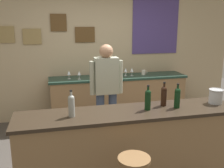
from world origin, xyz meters
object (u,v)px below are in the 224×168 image
object	(u,v)px
wine_glass_c	(126,70)
coffee_mug	(144,72)
wine_glass_a	(69,73)
wine_bottle_d	(177,97)
wine_bottle_b	(148,99)
bartender	(106,88)
ice_bucket	(216,96)
wine_bottle_c	(164,95)
wine_glass_b	(79,73)
wine_bottle_a	(71,105)
wine_glass_d	(132,70)

from	to	relation	value
wine_glass_c	coffee_mug	bearing A→B (deg)	2.85
wine_glass_a	coffee_mug	distance (m)	1.51
wine_bottle_d	wine_bottle_b	bearing A→B (deg)	178.85
bartender	ice_bucket	bearing A→B (deg)	-39.60
wine_bottle_c	wine_bottle_d	world-z (taller)	same
wine_glass_a	wine_glass_c	world-z (taller)	same
wine_glass_b	wine_bottle_d	bearing A→B (deg)	-63.73
wine_bottle_a	wine_glass_c	distance (m)	2.43
wine_glass_b	ice_bucket	bearing A→B (deg)	-51.35
bartender	wine_bottle_d	xyz separation A→B (m)	(0.66, -1.06, 0.12)
bartender	wine_bottle_c	distance (m)	1.09
wine_bottle_c	ice_bucket	distance (m)	0.70
bartender	ice_bucket	size ratio (longest dim) A/B	8.61
coffee_mug	wine_glass_b	bearing A→B (deg)	-174.69
bartender	wine_glass_c	distance (m)	1.19
wine_glass_d	coffee_mug	bearing A→B (deg)	8.05
ice_bucket	bartender	bearing A→B (deg)	140.40
bartender	wine_bottle_a	bearing A→B (deg)	-120.40
wine_bottle_c	wine_glass_d	xyz separation A→B (m)	(0.21, 1.95, -0.05)
wine_bottle_b	wine_glass_c	xyz separation A→B (m)	(0.34, 2.08, -0.05)
wine_bottle_a	wine_glass_b	distance (m)	2.01
wine_bottle_a	wine_bottle_d	size ratio (longest dim) A/B	1.00
bartender	wine_glass_b	xyz separation A→B (m)	(-0.32, 0.92, 0.07)
wine_bottle_a	wine_bottle_b	world-z (taller)	same
wine_bottle_c	wine_glass_c	size ratio (longest dim) A/B	1.97
wine_bottle_c	wine_glass_b	xyz separation A→B (m)	(-0.85, 1.87, -0.05)
wine_bottle_a	wine_glass_c	world-z (taller)	wine_bottle_a
wine_glass_a	wine_glass_c	size ratio (longest dim) A/B	1.00
wine_bottle_d	wine_glass_c	distance (m)	2.08
bartender	wine_glass_a	size ratio (longest dim) A/B	10.45
wine_glass_a	wine_glass_c	xyz separation A→B (m)	(1.12, 0.03, 0.00)
bartender	wine_bottle_c	size ratio (longest dim) A/B	5.29
wine_bottle_c	wine_glass_b	bearing A→B (deg)	114.50
wine_bottle_b	wine_glass_b	world-z (taller)	wine_bottle_b
wine_glass_b	wine_bottle_c	bearing A→B (deg)	-65.50
wine_bottle_d	wine_glass_d	distance (m)	2.07
wine_bottle_d	wine_bottle_c	bearing A→B (deg)	138.38
wine_bottle_d	ice_bucket	xyz separation A→B (m)	(0.57, 0.05, -0.04)
wine_glass_b	wine_glass_d	world-z (taller)	same
wine_bottle_b	wine_glass_a	size ratio (longest dim) A/B	1.97
wine_glass_b	wine_glass_d	distance (m)	1.06
bartender	wine_glass_b	distance (m)	0.98
wine_glass_a	ice_bucket	bearing A→B (deg)	-49.29
wine_bottle_c	coffee_mug	world-z (taller)	wine_bottle_c
wine_bottle_b	coffee_mug	size ratio (longest dim) A/B	2.45
wine_glass_a	coffee_mug	size ratio (longest dim) A/B	1.24
wine_bottle_a	wine_bottle_d	xyz separation A→B (m)	(1.28, 0.01, 0.00)
wine_bottle_b	wine_glass_b	size ratio (longest dim) A/B	1.97
wine_bottle_d	wine_glass_c	size ratio (longest dim) A/B	1.97
wine_bottle_d	ice_bucket	distance (m)	0.57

